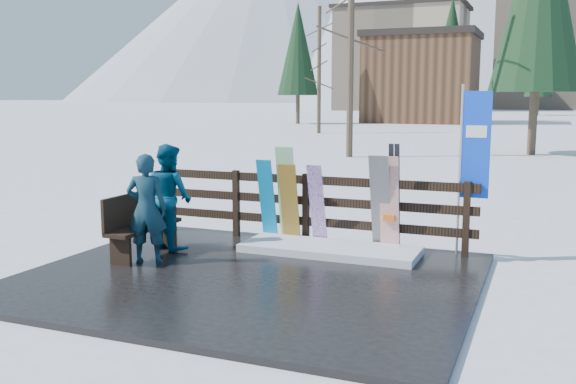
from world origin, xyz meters
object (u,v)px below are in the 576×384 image
at_px(snowboard_3, 317,205).
at_px(rental_flag, 472,151).
at_px(snowboard_4, 380,204).
at_px(snowboard_1, 287,195).
at_px(bench, 140,222).
at_px(snowboard_5, 389,205).
at_px(snowboard_2, 289,204).
at_px(person_front, 147,209).
at_px(person_back, 169,197).
at_px(snowboard_0, 267,201).

distance_m(snowboard_3, rental_flag, 2.55).
height_order(snowboard_4, rental_flag, rental_flag).
xyz_separation_m(snowboard_1, rental_flag, (2.89, 0.27, 0.80)).
bearing_deg(bench, snowboard_5, 24.95).
bearing_deg(snowboard_2, person_front, -127.17).
bearing_deg(person_back, snowboard_4, -136.47).
bearing_deg(snowboard_5, snowboard_1, 180.00).
xyz_separation_m(snowboard_4, snowboard_5, (0.14, -0.00, -0.01)).
bearing_deg(person_front, snowboard_4, -166.71).
height_order(snowboard_1, rental_flag, rental_flag).
bearing_deg(person_back, person_front, 126.89).
relative_size(snowboard_0, snowboard_2, 1.05).
xyz_separation_m(snowboard_1, snowboard_3, (0.53, -0.00, -0.13)).
distance_m(snowboard_0, snowboard_5, 2.07).
xyz_separation_m(snowboard_2, person_back, (-1.64, -1.04, 0.17)).
xyz_separation_m(snowboard_4, person_front, (-2.99, -1.93, 0.04)).
xyz_separation_m(person_front, person_back, (-0.18, 0.88, 0.04)).
height_order(snowboard_0, snowboard_1, snowboard_1).
xyz_separation_m(bench, snowboard_3, (2.29, 1.62, 0.16)).
relative_size(snowboard_0, snowboard_5, 0.93).
bearing_deg(snowboard_4, snowboard_3, -180.00).
height_order(snowboard_5, person_front, person_front).
distance_m(bench, rental_flag, 5.13).
relative_size(snowboard_3, person_back, 0.83).
relative_size(snowboard_2, snowboard_5, 0.88).
bearing_deg(bench, snowboard_2, 41.86).
bearing_deg(person_back, snowboard_5, -137.20).
distance_m(snowboard_0, snowboard_2, 0.40).
height_order(snowboard_1, snowboard_4, snowboard_1).
xyz_separation_m(snowboard_0, snowboard_4, (1.93, 0.00, 0.07)).
relative_size(snowboard_2, person_back, 0.80).
relative_size(snowboard_0, rental_flag, 0.55).
height_order(bench, snowboard_5, snowboard_5).
xyz_separation_m(bench, snowboard_5, (3.47, 1.62, 0.25)).
xyz_separation_m(snowboard_2, snowboard_4, (1.53, -0.00, 0.10)).
xyz_separation_m(snowboard_0, snowboard_5, (2.07, -0.00, 0.06)).
bearing_deg(rental_flag, snowboard_1, -174.66).
bearing_deg(snowboard_0, snowboard_4, 0.00).
bearing_deg(snowboard_4, bench, -154.12).
relative_size(snowboard_3, snowboard_5, 0.91).
bearing_deg(snowboard_0, snowboard_5, -0.00).
xyz_separation_m(snowboard_2, person_front, (-1.46, -1.93, 0.14)).
bearing_deg(bench, person_front, -42.27).
distance_m(snowboard_0, snowboard_1, 0.37).
relative_size(snowboard_5, rental_flag, 0.59).
bearing_deg(snowboard_2, person_back, -147.59).
bearing_deg(bench, snowboard_0, 48.99).
height_order(bench, snowboard_3, snowboard_3).
height_order(snowboard_1, snowboard_5, snowboard_1).
bearing_deg(snowboard_4, snowboard_0, 180.00).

